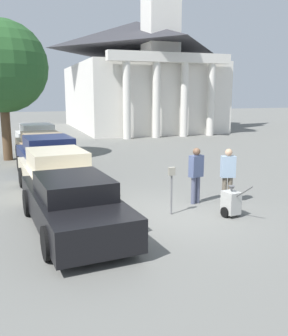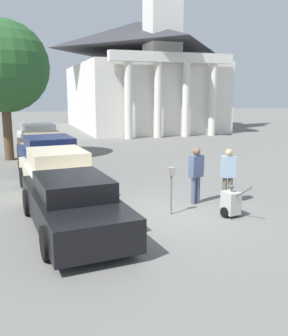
{
  "view_description": "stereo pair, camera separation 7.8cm",
  "coord_description": "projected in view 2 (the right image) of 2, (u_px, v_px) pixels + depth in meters",
  "views": [
    {
      "loc": [
        -3.84,
        -8.9,
        3.27
      ],
      "look_at": [
        -0.27,
        1.23,
        1.1
      ],
      "focal_mm": 40.0,
      "sensor_mm": 36.0,
      "label": 1
    },
    {
      "loc": [
        -3.76,
        -8.93,
        3.27
      ],
      "look_at": [
        -0.27,
        1.23,
        1.1
      ],
      "focal_mm": 40.0,
      "sensor_mm": 36.0,
      "label": 2
    }
  ],
  "objects": [
    {
      "name": "ground_plane",
      "position": [
        168.0,
        216.0,
        10.12
      ],
      "size": [
        120.0,
        120.0,
        0.0
      ],
      "primitive_type": "plane",
      "color": "slate"
    },
    {
      "name": "parked_car_black",
      "position": [
        72.0,
        204.0,
        9.01
      ],
      "size": [
        2.23,
        5.03,
        1.35
      ],
      "rotation": [
        0.0,
        0.0,
        0.08
      ],
      "color": "black",
      "rests_on": "ground_plane"
    },
    {
      "name": "parked_car_cream",
      "position": [
        57.0,
        174.0,
        12.01
      ],
      "size": [
        2.31,
        5.14,
        1.5
      ],
      "rotation": [
        0.0,
        0.0,
        0.08
      ],
      "color": "beige",
      "rests_on": "ground_plane"
    },
    {
      "name": "parked_car_navy",
      "position": [
        49.0,
        159.0,
        14.64
      ],
      "size": [
        2.34,
        5.05,
        1.61
      ],
      "rotation": [
        0.0,
        0.0,
        0.08
      ],
      "color": "#19234C",
      "rests_on": "ground_plane"
    },
    {
      "name": "parked_car_tan",
      "position": [
        43.0,
        148.0,
        17.91
      ],
      "size": [
        2.34,
        4.91,
        1.44
      ],
      "rotation": [
        0.0,
        0.0,
        0.08
      ],
      "color": "tan",
      "rests_on": "ground_plane"
    },
    {
      "name": "parked_car_white",
      "position": [
        38.0,
        139.0,
        20.86
      ],
      "size": [
        2.26,
        5.02,
        1.58
      ],
      "rotation": [
        0.0,
        0.0,
        0.08
      ],
      "color": "silver",
      "rests_on": "ground_plane"
    },
    {
      "name": "parking_meter",
      "position": [
        171.0,
        182.0,
        10.06
      ],
      "size": [
        0.18,
        0.09,
        1.31
      ],
      "color": "slate",
      "rests_on": "ground_plane"
    },
    {
      "name": "person_worker",
      "position": [
        196.0,
        172.0,
        11.06
      ],
      "size": [
        0.47,
        0.33,
        1.68
      ],
      "rotation": [
        0.0,
        0.0,
        3.44
      ],
      "color": "#515670",
      "rests_on": "ground_plane"
    },
    {
      "name": "person_supervisor",
      "position": [
        228.0,
        173.0,
        11.07
      ],
      "size": [
        0.47,
        0.33,
        1.66
      ],
      "rotation": [
        0.0,
        0.0,
        2.85
      ],
      "color": "#665B4C",
      "rests_on": "ground_plane"
    },
    {
      "name": "equipment_cart",
      "position": [
        231.0,
        203.0,
        9.98
      ],
      "size": [
        0.51,
        1.0,
        1.0
      ],
      "rotation": [
        0.0,
        0.0,
        0.14
      ],
      "color": "#B2B2AD",
      "rests_on": "ground_plane"
    },
    {
      "name": "church",
      "position": [
        140.0,
        70.0,
        33.92
      ],
      "size": [
        11.44,
        15.72,
        23.57
      ],
      "color": "silver",
      "rests_on": "ground_plane"
    },
    {
      "name": "shade_tree",
      "position": [
        3.0,
        67.0,
        17.67
      ],
      "size": [
        4.34,
        4.34,
        6.66
      ],
      "color": "brown",
      "rests_on": "ground_plane"
    }
  ]
}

